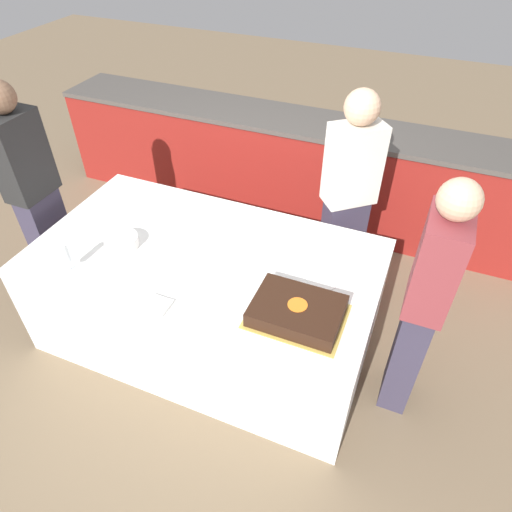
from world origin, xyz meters
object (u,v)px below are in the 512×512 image
Objects in this scene: cake at (297,311)px; wine_glass at (65,254)px; person_cutting_cake at (348,197)px; person_seated_left at (35,194)px; plate_stack at (122,242)px; person_seated_right at (423,304)px.

wine_glass is (-1.34, -0.16, 0.08)m from cake.
person_cutting_cake is (-0.00, 1.08, 0.05)m from cake.
person_seated_left reaches higher than cake.
person_cutting_cake is at bearing 42.71° from wine_glass.
plate_stack is 1.52m from person_cutting_cake.
cake is at bearing 50.06° from person_cutting_cake.
person_seated_left is (-0.62, 0.43, -0.00)m from wine_glass.
person_cutting_cake is at bearing -67.45° from person_seated_left.
wine_glass reaches higher than plate_stack.
person_cutting_cake is 2.13m from person_seated_left.
plate_stack is 0.13× the size of person_cutting_cake.
person_seated_left reaches higher than person_cutting_cake.
cake is 0.32× the size of person_cutting_cake.
cake is 1.98m from person_seated_left.
person_seated_left is at bearing -90.00° from person_seated_right.
plate_stack is at bearing -86.05° from person_seated_right.
cake is 1.36m from wine_glass.
cake is 0.33× the size of person_seated_right.
person_seated_left reaches higher than person_seated_right.
wine_glass is at bearing -77.66° from person_seated_right.
plate_stack is 0.79m from person_seated_left.
person_seated_right is (1.94, 0.43, -0.04)m from wine_glass.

